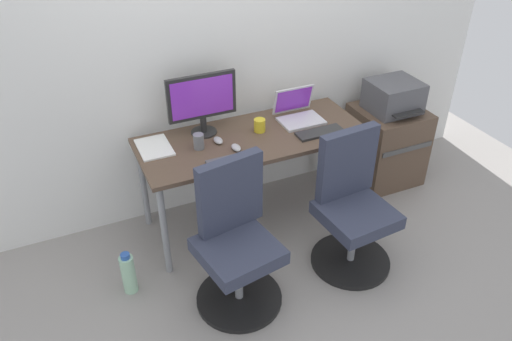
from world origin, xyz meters
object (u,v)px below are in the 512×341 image
office_chair_left (236,243)px  side_cabinet (386,144)px  printer (394,96)px  water_bottle_on_floor (128,273)px  coffee_mug (260,125)px  open_laptop (298,112)px  office_chair_right (352,208)px  desktop_monitor (202,100)px

office_chair_left → side_cabinet: (1.64, 0.72, -0.11)m
side_cabinet → printer: (0.00, -0.00, 0.44)m
side_cabinet → printer: printer is taller
water_bottle_on_floor → coffee_mug: bearing=19.9°
office_chair_left → water_bottle_on_floor: bearing=153.9°
side_cabinet → open_laptop: open_laptop is taller
water_bottle_on_floor → coffee_mug: (1.09, 0.39, 0.62)m
office_chair_left → office_chair_right: bearing=0.1°
side_cabinet → office_chair_left: bearing=-156.2°
desktop_monitor → open_laptop: desktop_monitor is taller
printer → water_bottle_on_floor: size_ratio=1.29×
printer → desktop_monitor: desktop_monitor is taller
open_laptop → coffee_mug: (-0.33, -0.05, -0.01)m
office_chair_left → water_bottle_on_floor: office_chair_left is taller
office_chair_right → printer: (0.82, 0.72, 0.33)m
office_chair_right → printer: office_chair_right is taller
water_bottle_on_floor → printer: bearing=10.6°
open_laptop → side_cabinet: bearing=-1.7°
office_chair_right → printer: size_ratio=2.35×
office_chair_right → office_chair_left: bearing=-179.9°
office_chair_left → open_laptop: open_laptop is taller
printer → coffee_mug: bearing=-178.6°
water_bottle_on_floor → coffee_mug: 1.32m
water_bottle_on_floor → open_laptop: (1.42, 0.45, 0.63)m
desktop_monitor → office_chair_left: bearing=-97.6°
water_bottle_on_floor → coffee_mug: size_ratio=3.37×
open_laptop → coffee_mug: size_ratio=3.37×
coffee_mug → open_laptop: bearing=9.2°
desktop_monitor → coffee_mug: desktop_monitor is taller
side_cabinet → coffee_mug: (-1.17, -0.03, 0.45)m
desktop_monitor → office_chair_right: bearing=-49.5°
office_chair_right → desktop_monitor: size_ratio=1.96×
office_chair_left → side_cabinet: 1.80m
office_chair_right → side_cabinet: (0.82, 0.72, -0.11)m
side_cabinet → desktop_monitor: desktop_monitor is taller
side_cabinet → printer: bearing=-90.0°
printer → side_cabinet: bearing=90.0°
office_chair_left → desktop_monitor: 1.01m
office_chair_left → coffee_mug: (0.47, 0.70, 0.35)m
office_chair_right → desktop_monitor: (-0.71, 0.83, 0.55)m
desktop_monitor → open_laptop: 0.73m
office_chair_left → coffee_mug: office_chair_left is taller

